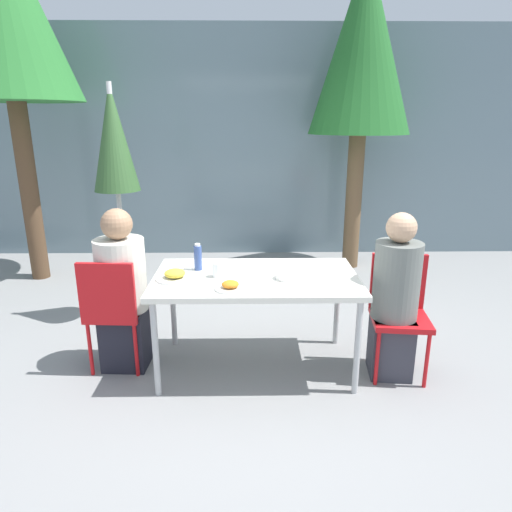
# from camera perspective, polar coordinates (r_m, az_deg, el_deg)

# --- Properties ---
(ground_plane) EXTENTS (24.00, 24.00, 0.00)m
(ground_plane) POSITION_cam_1_polar(r_m,az_deg,el_deg) (3.63, -0.00, -13.54)
(ground_plane) COLOR gray
(building_facade) EXTENTS (10.00, 0.20, 3.00)m
(building_facade) POSITION_cam_1_polar(r_m,az_deg,el_deg) (6.36, -0.47, 13.79)
(building_facade) COLOR slate
(building_facade) RESTS_ON ground
(dining_table) EXTENTS (1.48, 0.86, 0.74)m
(dining_table) POSITION_cam_1_polar(r_m,az_deg,el_deg) (3.33, -0.00, -3.38)
(dining_table) COLOR silver
(dining_table) RESTS_ON ground
(chair_left) EXTENTS (0.42, 0.42, 0.88)m
(chair_left) POSITION_cam_1_polar(r_m,az_deg,el_deg) (3.51, -17.40, -5.96)
(chair_left) COLOR red
(chair_left) RESTS_ON ground
(person_left) EXTENTS (0.36, 0.36, 1.23)m
(person_left) POSITION_cam_1_polar(r_m,az_deg,el_deg) (3.55, -16.30, -4.64)
(person_left) COLOR black
(person_left) RESTS_ON ground
(chair_right) EXTENTS (0.44, 0.44, 0.88)m
(chair_right) POSITION_cam_1_polar(r_m,az_deg,el_deg) (3.53, 17.42, -5.86)
(chair_right) COLOR red
(chair_right) RESTS_ON ground
(person_right) EXTENTS (0.33, 0.33, 1.22)m
(person_right) POSITION_cam_1_polar(r_m,az_deg,el_deg) (3.42, 16.94, -5.36)
(person_right) COLOR #383842
(person_right) RESTS_ON ground
(closed_umbrella) EXTENTS (0.40, 0.40, 2.13)m
(closed_umbrella) POSITION_cam_1_polar(r_m,az_deg,el_deg) (4.23, -17.30, 12.79)
(closed_umbrella) COLOR #333333
(closed_umbrella) RESTS_ON ground
(plate_0) EXTENTS (0.27, 0.27, 0.07)m
(plate_0) POSITION_cam_1_polar(r_m,az_deg,el_deg) (3.29, -10.10, -2.41)
(plate_0) COLOR white
(plate_0) RESTS_ON dining_table
(plate_1) EXTENTS (0.21, 0.21, 0.06)m
(plate_1) POSITION_cam_1_polar(r_m,az_deg,el_deg) (3.05, -3.23, -3.81)
(plate_1) COLOR white
(plate_1) RESTS_ON dining_table
(bottle) EXTENTS (0.06, 0.06, 0.20)m
(bottle) POSITION_cam_1_polar(r_m,az_deg,el_deg) (3.44, -7.27, -0.17)
(bottle) COLOR #334C8E
(bottle) RESTS_ON dining_table
(drinking_cup) EXTENTS (0.08, 0.08, 0.11)m
(drinking_cup) POSITION_cam_1_polar(r_m,az_deg,el_deg) (3.29, -4.81, -1.73)
(drinking_cup) COLOR white
(drinking_cup) RESTS_ON dining_table
(salad_bowl) EXTENTS (0.17, 0.17, 0.05)m
(salad_bowl) POSITION_cam_1_polar(r_m,az_deg,el_deg) (3.25, 3.91, -2.43)
(salad_bowl) COLOR white
(salad_bowl) RESTS_ON dining_table
(tree_behind_left) EXTENTS (1.44, 1.44, 3.92)m
(tree_behind_left) POSITION_cam_1_polar(r_m,az_deg,el_deg) (5.91, -29.08, 25.54)
(tree_behind_left) COLOR brown
(tree_behind_left) RESTS_ON ground
(tree_behind_right) EXTENTS (1.19, 1.19, 3.64)m
(tree_behind_right) POSITION_cam_1_polar(r_m,az_deg,el_deg) (5.82, 13.23, 24.05)
(tree_behind_right) COLOR brown
(tree_behind_right) RESTS_ON ground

